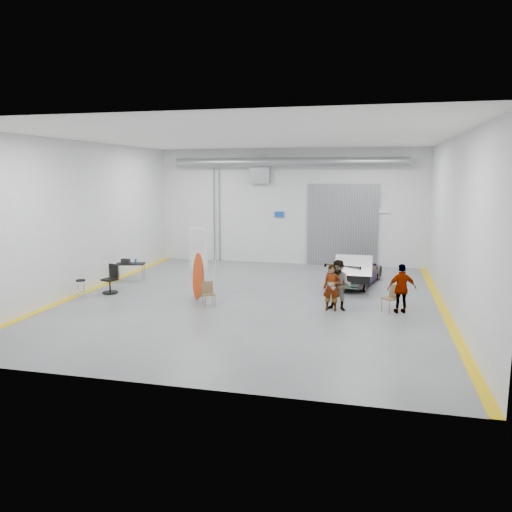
% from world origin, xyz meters
% --- Properties ---
extents(ground, '(16.00, 16.00, 0.00)m').
position_xyz_m(ground, '(0.00, 0.00, 0.00)').
color(ground, slate).
rests_on(ground, ground).
extents(room_shell, '(14.02, 16.18, 6.01)m').
position_xyz_m(room_shell, '(0.24, 2.22, 4.08)').
color(room_shell, silver).
rests_on(room_shell, ground).
extents(sedan_car, '(2.54, 4.48, 1.22)m').
position_xyz_m(sedan_car, '(3.64, 3.64, 0.61)').
color(sedan_car, white).
rests_on(sedan_car, ground).
extents(person_a, '(0.60, 0.40, 1.63)m').
position_xyz_m(person_a, '(3.03, -0.83, 0.82)').
color(person_a, brown).
rests_on(person_a, ground).
extents(person_b, '(1.00, 0.85, 1.78)m').
position_xyz_m(person_b, '(3.27, -0.75, 0.89)').
color(person_b, '#435C7C').
rests_on(person_b, ground).
extents(person_c, '(1.06, 0.64, 1.71)m').
position_xyz_m(person_c, '(5.37, -0.60, 0.85)').
color(person_c, brown).
rests_on(person_c, ground).
extents(surfboard_display, '(0.79, 0.41, 2.92)m').
position_xyz_m(surfboard_display, '(-1.92, -0.48, 1.18)').
color(surfboard_display, white).
rests_on(surfboard_display, ground).
extents(folding_chair_near, '(0.57, 0.62, 0.88)m').
position_xyz_m(folding_chair_near, '(-1.31, -1.30, 0.27)').
color(folding_chair_near, brown).
rests_on(folding_chair_near, ground).
extents(folding_chair_far, '(0.62, 0.71, 0.94)m').
position_xyz_m(folding_chair_far, '(5.00, -0.56, 0.29)').
color(folding_chair_far, brown).
rests_on(folding_chair_far, ground).
extents(shop_stool, '(0.37, 0.37, 0.73)m').
position_xyz_m(shop_stool, '(-6.44, -1.32, 0.36)').
color(shop_stool, black).
rests_on(shop_stool, ground).
extents(work_table, '(1.37, 0.93, 1.02)m').
position_xyz_m(work_table, '(-6.15, 2.02, 0.79)').
color(work_table, gray).
rests_on(work_table, ground).
extents(office_chair, '(0.62, 0.65, 1.13)m').
position_xyz_m(office_chair, '(-5.78, -0.27, 0.50)').
color(office_chair, black).
rests_on(office_chair, ground).
extents(trunk_lid, '(1.43, 0.87, 0.04)m').
position_xyz_m(trunk_lid, '(3.64, 1.78, 1.24)').
color(trunk_lid, silver).
rests_on(trunk_lid, sedan_car).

